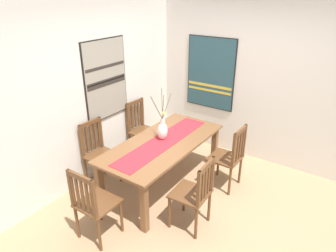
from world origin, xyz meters
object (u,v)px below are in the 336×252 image
Objects in this scene: chair_3 at (195,193)px; dining_table at (163,148)px; centerpiece_vase at (163,130)px; chair_1 at (93,203)px; painting_on_side_wall at (211,73)px; painting_on_back_wall at (106,79)px; chair_0 at (229,156)px; chair_2 at (98,152)px; chair_4 at (141,128)px.

dining_table is at bearing 58.54° from chair_3.
chair_1 is at bearing -179.02° from centerpiece_vase.
centerpiece_vase is 1.56m from painting_on_side_wall.
painting_on_back_wall is at bearing 91.44° from dining_table.
painting_on_side_wall is at bearing -30.61° from painting_on_back_wall.
centerpiece_vase is at bearing 40.54° from dining_table.
dining_table is at bearing 121.97° from chair_0.
chair_0 is 0.79× the size of painting_on_side_wall.
painting_on_back_wall reaches higher than chair_1.
chair_4 reaches higher than chair_2.
chair_4 is at bearing 144.24° from painting_on_side_wall.
dining_table is 0.26m from centerpiece_vase.
chair_0 is (0.50, -0.80, -0.12)m from dining_table.
dining_table is at bearing -88.56° from painting_on_back_wall.
painting_on_side_wall reaches higher than chair_4.
painting_on_side_wall reaches higher than chair_1.
chair_1 is 1.89m from painting_on_back_wall.
painting_on_back_wall is 1.83m from painting_on_side_wall.
chair_2 is (-0.53, 0.78, -0.36)m from centerpiece_vase.
chair_3 is 2.39m from painting_on_side_wall.
painting_on_side_wall is (1.05, 0.89, 0.85)m from chair_0.
painting_on_side_wall is (1.54, 0.09, 0.73)m from dining_table.
chair_4 is 1.52m from painting_on_side_wall.
painting_on_back_wall is at bearing 75.54° from chair_3.
centerpiece_vase reaches higher than chair_0.
centerpiece_vase reaches higher than chair_4.
chair_3 is 0.76× the size of painting_on_side_wall.
centerpiece_vase is 0.75× the size of chair_2.
painting_on_side_wall is at bearing 40.41° from chair_0.
chair_4 is (1.83, 0.80, 0.01)m from chair_1.
chair_2 is at bearing 179.84° from chair_4.
chair_3 is (-1.00, -0.01, -0.01)m from chair_0.
painting_on_side_wall is (2.04, 0.90, 0.86)m from chair_3.
chair_1 is (-1.32, 0.03, -0.12)m from dining_table.
chair_3 is (-0.03, -1.65, -0.01)m from chair_2.
painting_on_back_wall is (0.47, 1.83, 0.97)m from chair_3.
chair_2 is at bearing 120.66° from chair_0.
painting_on_side_wall reaches higher than chair_2.
chair_3 is 2.13m from painting_on_back_wall.
painting_on_side_wall is at bearing 1.26° from chair_1.
chair_1 is 2.99m from painting_on_side_wall.
painting_on_back_wall is at bearing 22.75° from chair_2.
painting_on_back_wall is (-0.08, 0.97, 0.60)m from centerpiece_vase.
painting_on_side_wall is (2.86, 0.06, 0.85)m from chair_1.
chair_0 is 1.61m from painting_on_side_wall.
chair_4 is at bearing -0.16° from chair_2.
chair_0 is 0.83× the size of painting_on_back_wall.
chair_0 is at bearing -73.89° from painting_on_back_wall.
chair_0 is 1.01× the size of chair_2.
chair_2 is 0.82× the size of painting_on_back_wall.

